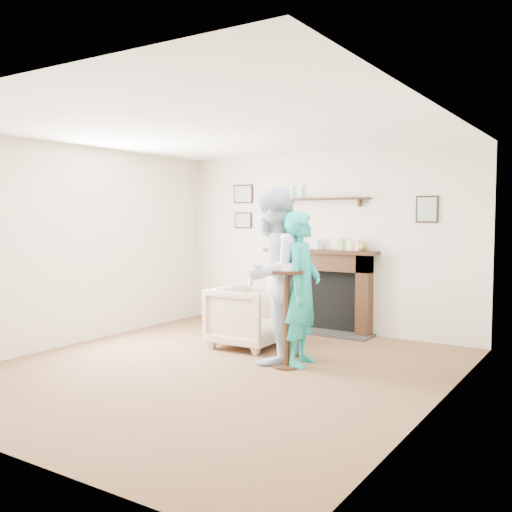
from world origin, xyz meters
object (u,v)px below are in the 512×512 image
at_px(man, 272,361).
at_px(pedestal_table, 287,299).
at_px(armchair, 249,347).
at_px(woman, 301,365).

distance_m(man, pedestal_table, 0.79).
xyz_separation_m(armchair, woman, (0.94, -0.40, 0.00)).
xyz_separation_m(armchair, pedestal_table, (0.86, -0.57, 0.74)).
bearing_deg(woman, pedestal_table, 143.37).
bearing_deg(pedestal_table, woman, 63.74).
bearing_deg(pedestal_table, armchair, 146.37).
bearing_deg(pedestal_table, man, 153.94).
xyz_separation_m(man, pedestal_table, (0.26, -0.13, 0.74)).
bearing_deg(man, armchair, -131.57).
bearing_deg(armchair, pedestal_table, -124.27).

